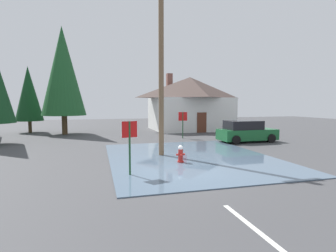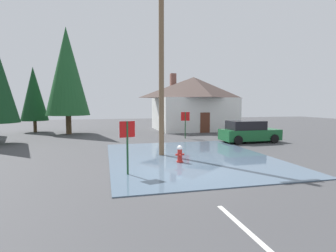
{
  "view_description": "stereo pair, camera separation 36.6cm",
  "coord_description": "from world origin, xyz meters",
  "px_view_note": "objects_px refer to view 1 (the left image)",
  "views": [
    {
      "loc": [
        -3.61,
        -10.57,
        2.85
      ],
      "look_at": [
        0.01,
        2.83,
        1.68
      ],
      "focal_mm": 28.1,
      "sensor_mm": 36.0,
      "label": 1
    },
    {
      "loc": [
        -3.26,
        -10.67,
        2.85
      ],
      "look_at": [
        0.01,
        2.83,
        1.68
      ],
      "focal_mm": 28.1,
      "sensor_mm": 36.0,
      "label": 2
    }
  ],
  "objects_px": {
    "pine_tree_far_center": "(63,71)",
    "stop_sign_far": "(183,119)",
    "pine_tree_mid_left": "(29,94)",
    "house": "(190,102)",
    "stop_sign_near": "(130,137)",
    "fire_hydrant": "(181,154)",
    "parked_car": "(246,132)",
    "utility_pole": "(161,66)"
  },
  "relations": [
    {
      "from": "parked_car",
      "to": "pine_tree_far_center",
      "type": "bearing_deg",
      "value": 147.27
    },
    {
      "from": "stop_sign_near",
      "to": "fire_hydrant",
      "type": "relative_size",
      "value": 2.55
    },
    {
      "from": "stop_sign_far",
      "to": "pine_tree_far_center",
      "type": "distance_m",
      "value": 12.06
    },
    {
      "from": "stop_sign_near",
      "to": "parked_car",
      "type": "distance_m",
      "value": 11.9
    },
    {
      "from": "stop_sign_near",
      "to": "fire_hydrant",
      "type": "xyz_separation_m",
      "value": [
        2.63,
        1.61,
        -1.13
      ]
    },
    {
      "from": "stop_sign_near",
      "to": "pine_tree_mid_left",
      "type": "bearing_deg",
      "value": 112.66
    },
    {
      "from": "stop_sign_near",
      "to": "house",
      "type": "relative_size",
      "value": 0.25
    },
    {
      "from": "stop_sign_far",
      "to": "house",
      "type": "relative_size",
      "value": 0.25
    },
    {
      "from": "stop_sign_near",
      "to": "parked_car",
      "type": "xyz_separation_m",
      "value": [
        9.54,
        7.07,
        -0.78
      ]
    },
    {
      "from": "pine_tree_far_center",
      "to": "stop_sign_far",
      "type": "bearing_deg",
      "value": -29.92
    },
    {
      "from": "utility_pole",
      "to": "parked_car",
      "type": "distance_m",
      "value": 9.13
    },
    {
      "from": "utility_pole",
      "to": "stop_sign_near",
      "type": "bearing_deg",
      "value": -120.95
    },
    {
      "from": "pine_tree_far_center",
      "to": "parked_car",
      "type": "bearing_deg",
      "value": -32.73
    },
    {
      "from": "utility_pole",
      "to": "pine_tree_far_center",
      "type": "bearing_deg",
      "value": 117.28
    },
    {
      "from": "stop_sign_near",
      "to": "parked_car",
      "type": "height_order",
      "value": "stop_sign_near"
    },
    {
      "from": "stop_sign_far",
      "to": "pine_tree_mid_left",
      "type": "bearing_deg",
      "value": 148.56
    },
    {
      "from": "fire_hydrant",
      "to": "utility_pole",
      "type": "relative_size",
      "value": 0.09
    },
    {
      "from": "stop_sign_near",
      "to": "stop_sign_far",
      "type": "height_order",
      "value": "stop_sign_far"
    },
    {
      "from": "pine_tree_mid_left",
      "to": "house",
      "type": "bearing_deg",
      "value": -4.05
    },
    {
      "from": "stop_sign_near",
      "to": "stop_sign_far",
      "type": "distance_m",
      "value": 11.69
    },
    {
      "from": "stop_sign_near",
      "to": "house",
      "type": "distance_m",
      "value": 19.35
    },
    {
      "from": "pine_tree_mid_left",
      "to": "stop_sign_near",
      "type": "bearing_deg",
      "value": -67.34
    },
    {
      "from": "utility_pole",
      "to": "house",
      "type": "height_order",
      "value": "utility_pole"
    },
    {
      "from": "pine_tree_mid_left",
      "to": "utility_pole",
      "type": "bearing_deg",
      "value": -56.33
    },
    {
      "from": "stop_sign_near",
      "to": "pine_tree_far_center",
      "type": "distance_m",
      "value": 16.97
    },
    {
      "from": "fire_hydrant",
      "to": "utility_pole",
      "type": "bearing_deg",
      "value": 103.23
    },
    {
      "from": "stop_sign_near",
      "to": "stop_sign_far",
      "type": "relative_size",
      "value": 1.0
    },
    {
      "from": "fire_hydrant",
      "to": "house",
      "type": "relative_size",
      "value": 0.1
    },
    {
      "from": "stop_sign_far",
      "to": "pine_tree_mid_left",
      "type": "relative_size",
      "value": 0.34
    },
    {
      "from": "stop_sign_near",
      "to": "pine_tree_mid_left",
      "type": "relative_size",
      "value": 0.34
    },
    {
      "from": "house",
      "to": "parked_car",
      "type": "xyz_separation_m",
      "value": [
        0.82,
        -10.14,
        -2.23
      ]
    },
    {
      "from": "fire_hydrant",
      "to": "pine_tree_mid_left",
      "type": "xyz_separation_m",
      "value": [
        -10.3,
        16.76,
        3.42
      ]
    },
    {
      "from": "stop_sign_far",
      "to": "pine_tree_mid_left",
      "type": "height_order",
      "value": "pine_tree_mid_left"
    },
    {
      "from": "pine_tree_far_center",
      "to": "house",
      "type": "bearing_deg",
      "value": 5.9
    },
    {
      "from": "parked_car",
      "to": "house",
      "type": "bearing_deg",
      "value": 94.63
    },
    {
      "from": "fire_hydrant",
      "to": "house",
      "type": "bearing_deg",
      "value": 68.69
    },
    {
      "from": "fire_hydrant",
      "to": "parked_car",
      "type": "xyz_separation_m",
      "value": [
        6.91,
        5.46,
        0.34
      ]
    },
    {
      "from": "fire_hydrant",
      "to": "parked_car",
      "type": "distance_m",
      "value": 8.81
    },
    {
      "from": "fire_hydrant",
      "to": "pine_tree_mid_left",
      "type": "bearing_deg",
      "value": 121.58
    },
    {
      "from": "pine_tree_far_center",
      "to": "fire_hydrant",
      "type": "bearing_deg",
      "value": -64.52
    },
    {
      "from": "parked_car",
      "to": "pine_tree_mid_left",
      "type": "height_order",
      "value": "pine_tree_mid_left"
    },
    {
      "from": "stop_sign_near",
      "to": "fire_hydrant",
      "type": "distance_m",
      "value": 3.29
    }
  ]
}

